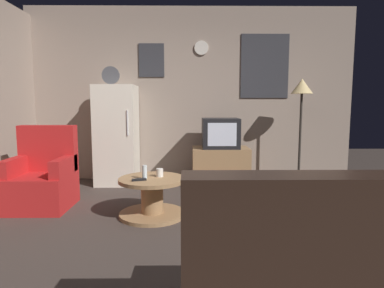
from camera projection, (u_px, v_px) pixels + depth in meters
name	position (u px, v px, depth m)	size (l,w,h in m)	color
ground_plane	(193.00, 235.00, 3.11)	(12.00, 12.00, 0.00)	#3D332D
wall_with_art	(191.00, 94.00, 5.38)	(5.20, 0.12, 2.74)	gray
fridge	(117.00, 135.00, 5.07)	(0.60, 0.62, 1.77)	silver
tv_stand	(220.00, 166.00, 5.01)	(0.84, 0.53, 0.57)	#9E754C
crt_tv	(220.00, 133.00, 4.95)	(0.54, 0.51, 0.44)	black
standing_lamp	(302.00, 95.00, 4.90)	(0.32, 0.32, 1.59)	#332D28
coffee_table	(152.00, 197.00, 3.61)	(0.72, 0.72, 0.42)	#9E754C
wine_glass	(145.00, 172.00, 3.52)	(0.05, 0.05, 0.15)	silver
mug_ceramic_white	(160.00, 173.00, 3.64)	(0.08, 0.08, 0.09)	silver
remote_control	(139.00, 180.00, 3.46)	(0.15, 0.04, 0.02)	black
armchair	(43.00, 179.00, 3.93)	(0.68, 0.68, 0.96)	red
couch	(348.00, 281.00, 1.70)	(1.70, 0.80, 0.92)	black
book_stack	(269.00, 183.00, 4.98)	(0.20, 0.15, 0.09)	#B9B6BF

